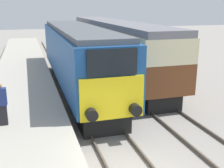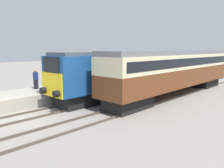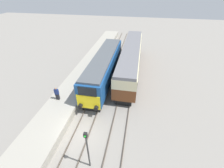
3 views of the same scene
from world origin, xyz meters
TOP-DOWN VIEW (x-y plane):
  - ground_plane at (0.00, 0.00)m, footprint 120.00×120.00m
  - platform_left at (-3.30, 8.00)m, footprint 3.50×50.00m
  - rails_near_track at (0.00, 5.00)m, footprint 1.51×60.00m
  - rails_far_track at (3.40, 5.00)m, footprint 1.50×60.00m
  - locomotive at (0.00, 9.69)m, footprint 2.70×14.76m
  - passenger_carriage at (3.40, 13.16)m, footprint 2.75×17.75m
  - person_on_platform at (-3.95, 3.36)m, footprint 0.44×0.26m
  - signal_post at (1.70, -2.71)m, footprint 0.24×0.28m

SIDE VIEW (x-z plane):
  - ground_plane at x=0.00m, z-range 0.00..0.00m
  - rails_near_track at x=0.00m, z-range 0.00..0.14m
  - rails_far_track at x=3.40m, z-range 0.00..0.14m
  - platform_left at x=-3.30m, z-range 0.00..0.92m
  - person_on_platform at x=-3.95m, z-range 0.91..2.51m
  - locomotive at x=0.00m, z-range 0.24..4.20m
  - signal_post at x=1.70m, z-range 0.37..4.33m
  - passenger_carriage at x=3.40m, z-range 0.43..4.49m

